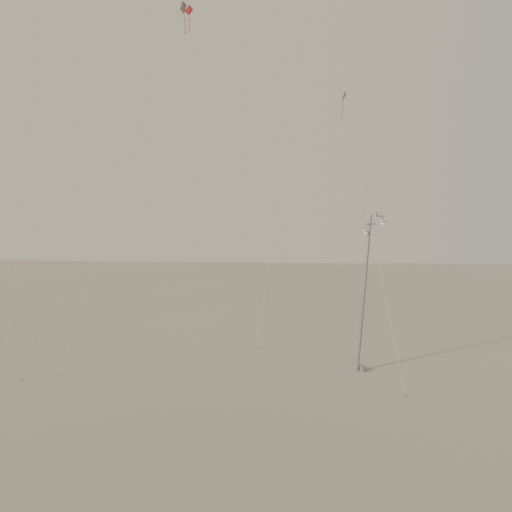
{
  "coord_description": "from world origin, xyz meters",
  "views": [
    {
      "loc": [
        4.13,
        -25.74,
        8.8
      ],
      "look_at": [
        1.34,
        5.0,
        6.65
      ],
      "focal_mm": 35.0,
      "sensor_mm": 36.0,
      "label": 1
    }
  ],
  "objects": [
    {
      "name": "kite_1",
      "position": [
        -5.23,
        6.83,
        17.93
      ],
      "size": [
        6.04,
        7.88,
        23.67
      ],
      "rotation": [
        0.0,
        0.0,
        -0.48
      ],
      "color": "black",
      "rests_on": "ground"
    },
    {
      "name": "kite_3",
      "position": [
        -5.59,
        5.06,
        15.86
      ],
      "size": [
        8.42,
        7.34,
        22.78
      ],
      "rotation": [
        0.0,
        0.0,
        0.15
      ],
      "color": "maroon",
      "rests_on": "ground"
    },
    {
      "name": "kite_4",
      "position": [
        7.69,
        10.24,
        14.55
      ],
      "size": [
        2.32,
        14.17,
        18.64
      ],
      "rotation": [
        0.0,
        0.0,
        2.16
      ],
      "color": "black",
      "rests_on": "ground"
    },
    {
      "name": "street_lamp",
      "position": [
        7.91,
        3.53,
        4.98
      ],
      "size": [
        1.72,
        0.91,
        9.34
      ],
      "color": "gray",
      "rests_on": "ground"
    },
    {
      "name": "ground",
      "position": [
        0.0,
        0.0,
        0.0
      ],
      "size": [
        160.0,
        160.0,
        0.0
      ],
      "primitive_type": "plane",
      "color": "gray",
      "rests_on": "ground"
    }
  ]
}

